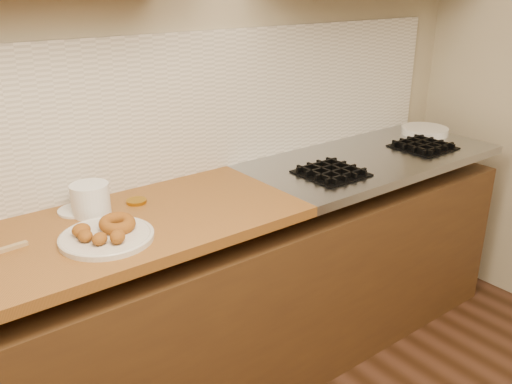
{
  "coord_description": "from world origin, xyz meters",
  "views": [
    {
      "loc": [
        -0.82,
        0.04,
        1.7
      ],
      "look_at": [
        0.36,
        1.58,
        0.93
      ],
      "focal_mm": 38.0,
      "sensor_mm": 36.0,
      "label": 1
    }
  ],
  "objects_px": {
    "donut_plate": "(107,237)",
    "plate_stack": "(425,131)",
    "plastic_tub": "(90,199)",
    "ring_donut": "(117,224)"
  },
  "relations": [
    {
      "from": "donut_plate",
      "to": "ring_donut",
      "type": "bearing_deg",
      "value": 20.66
    },
    {
      "from": "plastic_tub",
      "to": "ring_donut",
      "type": "bearing_deg",
      "value": -88.77
    },
    {
      "from": "donut_plate",
      "to": "plate_stack",
      "type": "distance_m",
      "value": 1.92
    },
    {
      "from": "donut_plate",
      "to": "plastic_tub",
      "type": "xyz_separation_m",
      "value": [
        0.04,
        0.23,
        0.05
      ]
    },
    {
      "from": "ring_donut",
      "to": "plastic_tub",
      "type": "distance_m",
      "value": 0.22
    },
    {
      "from": "donut_plate",
      "to": "plate_stack",
      "type": "bearing_deg",
      "value": 4.96
    },
    {
      "from": "donut_plate",
      "to": "plate_stack",
      "type": "relative_size",
      "value": 1.23
    },
    {
      "from": "plastic_tub",
      "to": "plate_stack",
      "type": "relative_size",
      "value": 0.55
    },
    {
      "from": "donut_plate",
      "to": "plastic_tub",
      "type": "distance_m",
      "value": 0.24
    },
    {
      "from": "donut_plate",
      "to": "ring_donut",
      "type": "height_order",
      "value": "ring_donut"
    }
  ]
}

